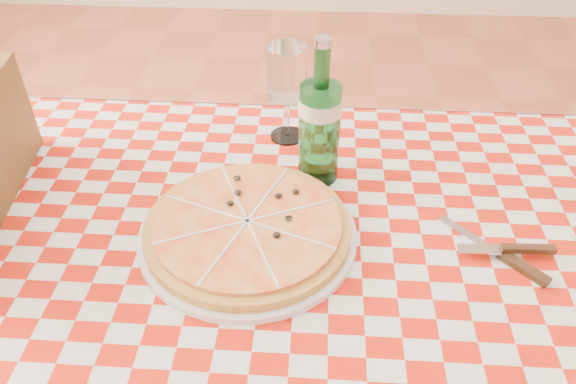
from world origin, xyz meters
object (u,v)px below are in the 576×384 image
object	(u,v)px
dining_table	(297,283)
water_bottle	(320,113)
wine_glass	(287,94)
pizza_plate	(248,227)

from	to	relation	value
dining_table	water_bottle	bearing A→B (deg)	81.35
wine_glass	water_bottle	bearing A→B (deg)	-63.41
pizza_plate	water_bottle	world-z (taller)	water_bottle
water_bottle	wine_glass	xyz separation A→B (m)	(-0.07, 0.13, -0.04)
water_bottle	wine_glass	world-z (taller)	water_bottle
dining_table	water_bottle	size ratio (longest dim) A/B	4.30
water_bottle	dining_table	bearing A→B (deg)	-98.65
dining_table	water_bottle	world-z (taller)	water_bottle
dining_table	pizza_plate	distance (m)	0.15
pizza_plate	dining_table	bearing A→B (deg)	-5.11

